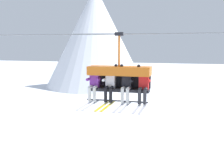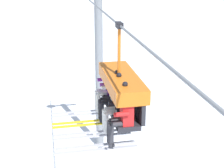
% 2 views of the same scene
% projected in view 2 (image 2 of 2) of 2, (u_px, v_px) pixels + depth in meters
% --- Properties ---
extents(lift_tower_near, '(0.36, 1.88, 7.84)m').
position_uv_depth(lift_tower_near, '(99.00, 69.00, 15.89)').
color(lift_tower_near, slate).
rests_on(lift_tower_near, ground_plane).
extents(lift_cable, '(21.45, 0.05, 0.05)m').
position_uv_depth(lift_cable, '(141.00, 43.00, 5.58)').
color(lift_cable, slate).
extents(chairlift_chair, '(2.15, 0.74, 2.31)m').
position_uv_depth(chairlift_chair, '(122.00, 87.00, 7.61)').
color(chairlift_chair, '#232328').
extents(skier_purple, '(0.46, 1.70, 1.23)m').
position_uv_depth(skier_purple, '(106.00, 87.00, 8.47)').
color(skier_purple, purple).
extents(skier_white, '(0.48, 1.70, 1.34)m').
position_uv_depth(skier_white, '(110.00, 95.00, 7.93)').
color(skier_white, silver).
extents(skier_black, '(0.48, 1.70, 1.34)m').
position_uv_depth(skier_black, '(115.00, 104.00, 7.41)').
color(skier_black, black).
extents(skier_red, '(0.48, 1.70, 1.34)m').
position_uv_depth(skier_red, '(121.00, 116.00, 6.87)').
color(skier_red, red).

